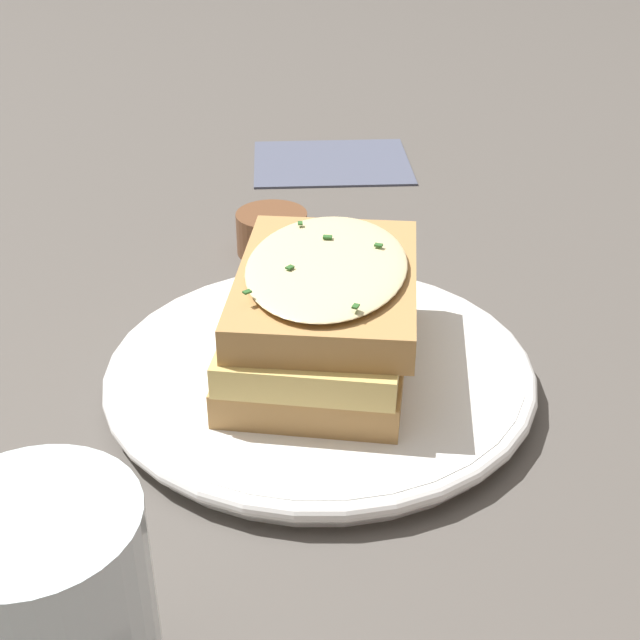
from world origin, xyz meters
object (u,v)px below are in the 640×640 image
(sandwich, at_px, (323,313))
(dinner_plate, at_px, (320,373))
(water_glass, at_px, (51,616))
(napkin, at_px, (332,162))
(condiment_pot, at_px, (272,233))

(sandwich, bearing_deg, dinner_plate, -125.16)
(sandwich, relative_size, water_glass, 1.53)
(dinner_plate, bearing_deg, water_glass, -108.81)
(sandwich, bearing_deg, water_glass, -108.98)
(water_glass, distance_m, napkin, 0.59)
(sandwich, relative_size, condiment_pot, 2.75)
(napkin, height_order, condiment_pot, condiment_pot)
(dinner_plate, height_order, water_glass, water_glass)
(sandwich, bearing_deg, condiment_pot, 107.63)
(dinner_plate, bearing_deg, condiment_pot, 107.02)
(water_glass, relative_size, napkin, 0.66)
(napkin, bearing_deg, condiment_pot, -98.50)
(sandwich, height_order, water_glass, water_glass)
(dinner_plate, distance_m, napkin, 0.37)
(dinner_plate, relative_size, napkin, 1.71)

